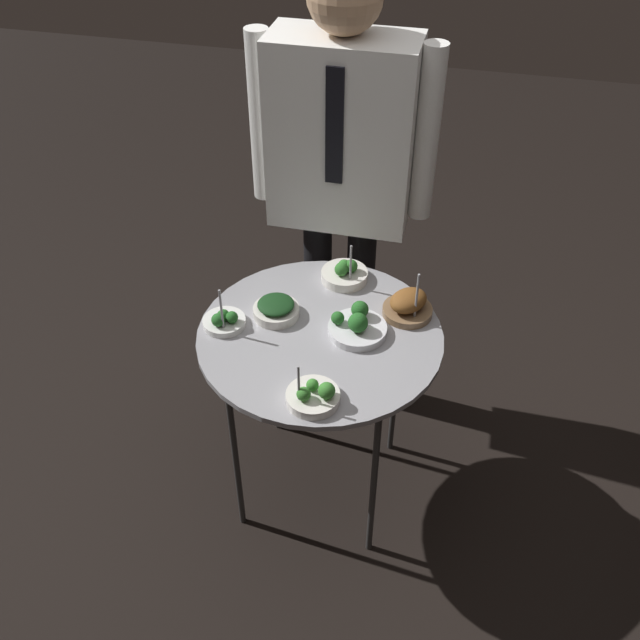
# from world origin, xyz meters

# --- Properties ---
(ground_plane) EXTENTS (8.00, 8.00, 0.00)m
(ground_plane) POSITION_xyz_m (0.00, 0.00, 0.00)
(ground_plane) COLOR black
(serving_cart) EXTENTS (0.72, 0.72, 0.70)m
(serving_cart) POSITION_xyz_m (0.00, 0.00, 0.66)
(serving_cart) COLOR #939399
(serving_cart) RESTS_ON ground_plane
(bowl_broccoli_back_right) EXTENTS (0.14, 0.14, 0.14)m
(bowl_broccoli_back_right) POSITION_xyz_m (0.05, -0.27, 0.73)
(bowl_broccoli_back_right) COLOR silver
(bowl_broccoli_back_right) RESTS_ON serving_cart
(bowl_broccoli_far_rim) EXTENTS (0.17, 0.17, 0.08)m
(bowl_broccoli_far_rim) POSITION_xyz_m (0.10, 0.03, 0.73)
(bowl_broccoli_far_rim) COLOR silver
(bowl_broccoli_far_rim) RESTS_ON serving_cart
(bowl_broccoli_center) EXTENTS (0.15, 0.15, 0.15)m
(bowl_broccoli_center) POSITION_xyz_m (0.02, 0.27, 0.73)
(bowl_broccoli_center) COLOR silver
(bowl_broccoli_center) RESTS_ON serving_cart
(bowl_roast_front_center) EXTENTS (0.15, 0.15, 0.18)m
(bowl_roast_front_center) POSITION_xyz_m (0.23, 0.15, 0.74)
(bowl_roast_front_center) COLOR brown
(bowl_roast_front_center) RESTS_ON serving_cart
(bowl_broccoli_near_rim) EXTENTS (0.13, 0.13, 0.16)m
(bowl_broccoli_near_rim) POSITION_xyz_m (-0.28, -0.03, 0.73)
(bowl_broccoli_near_rim) COLOR white
(bowl_broccoli_near_rim) RESTS_ON serving_cart
(bowl_spinach_mid_left) EXTENTS (0.14, 0.14, 0.06)m
(bowl_spinach_mid_left) POSITION_xyz_m (-0.15, 0.05, 0.73)
(bowl_spinach_mid_left) COLOR silver
(bowl_spinach_mid_left) RESTS_ON serving_cart
(waiter_figure) EXTENTS (0.59, 0.22, 1.60)m
(waiter_figure) POSITION_xyz_m (-0.05, 0.49, 1.01)
(waiter_figure) COLOR black
(waiter_figure) RESTS_ON ground_plane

